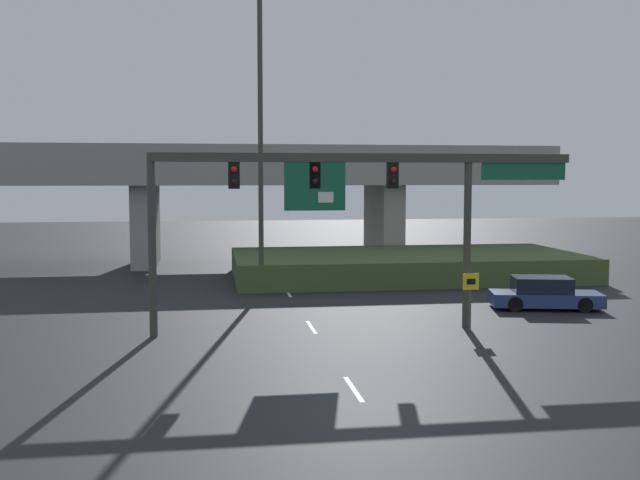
{
  "coord_description": "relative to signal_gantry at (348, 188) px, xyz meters",
  "views": [
    {
      "loc": [
        -3.74,
        -17.59,
        5.63
      ],
      "look_at": [
        0.0,
        7.69,
        3.48
      ],
      "focal_mm": 42.0,
      "sensor_mm": 36.0,
      "label": 1
    }
  ],
  "objects": [
    {
      "name": "overpass_bridge",
      "position": [
        -1.22,
        22.07,
        0.18
      ],
      "size": [
        36.6,
        7.75,
        7.61
      ],
      "color": "gray",
      "rests_on": "ground"
    },
    {
      "name": "parked_sedan_near_right",
      "position": [
        9.18,
        3.33,
        -4.59
      ],
      "size": [
        4.89,
        2.78,
        1.38
      ],
      "rotation": [
        0.0,
        0.0,
        -0.22
      ],
      "color": "navy",
      "rests_on": "ground"
    },
    {
      "name": "signal_gantry",
      "position": [
        0.0,
        0.0,
        0.0
      ],
      "size": [
        15.51,
        0.44,
        6.49
      ],
      "color": "#383D33",
      "rests_on": "ground"
    },
    {
      "name": "lane_markings",
      "position": [
        -1.22,
        5.05,
        -5.23
      ],
      "size": [
        0.14,
        27.39,
        0.01
      ],
      "color": "silver",
      "rests_on": "ground"
    },
    {
      "name": "grass_embankment",
      "position": [
        5.96,
        14.16,
        -4.55
      ],
      "size": [
        19.24,
        9.6,
        1.36
      ],
      "color": "#42562D",
      "rests_on": "ground"
    },
    {
      "name": "speed_limit_sign",
      "position": [
        4.41,
        -0.76,
        -3.79
      ],
      "size": [
        0.6,
        0.11,
        2.2
      ],
      "color": "#4C4C4C",
      "rests_on": "ground"
    },
    {
      "name": "ground_plane",
      "position": [
        -1.22,
        -9.03,
        -5.23
      ],
      "size": [
        160.0,
        160.0,
        0.0
      ],
      "primitive_type": "plane",
      "color": "black"
    },
    {
      "name": "highway_light_pole_near",
      "position": [
        -2.5,
        9.54,
        2.82
      ],
      "size": [
        0.7,
        0.36,
        15.35
      ],
      "color": "#383D33",
      "rests_on": "ground"
    }
  ]
}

